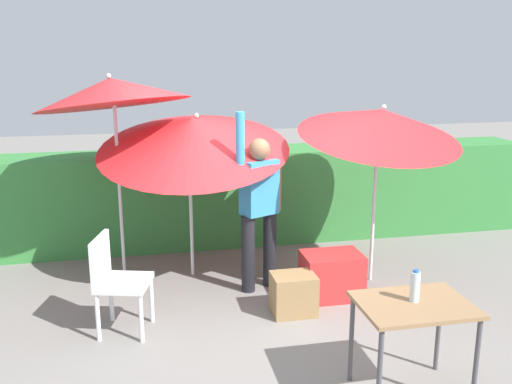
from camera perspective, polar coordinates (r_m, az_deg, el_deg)
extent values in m
plane|color=gray|center=(5.78, 0.62, -11.35)|extent=(24.00, 24.00, 0.00)
cube|color=#38843D|center=(7.50, -2.77, -0.41)|extent=(8.00, 0.70, 1.20)
cylinder|color=silver|center=(6.29, 11.51, -1.81)|extent=(0.04, 0.04, 1.58)
cone|color=red|center=(6.12, 12.19, 6.65)|extent=(1.71, 1.72, 0.67)
sphere|color=silver|center=(6.11, 12.51, 8.19)|extent=(0.05, 0.05, 0.05)
cylinder|color=silver|center=(6.36, -6.42, -2.16)|extent=(0.04, 0.04, 1.42)
cone|color=red|center=(6.17, -6.24, 5.72)|extent=(2.10, 2.08, 0.95)
sphere|color=silver|center=(6.14, -5.89, 7.52)|extent=(0.05, 0.05, 0.05)
cylinder|color=silver|center=(6.41, -13.28, -0.13)|extent=(0.04, 0.04, 1.90)
cone|color=red|center=(6.22, -14.04, 9.58)|extent=(1.65, 1.64, 0.65)
sphere|color=silver|center=(6.20, -14.32, 11.02)|extent=(0.05, 0.05, 0.05)
cylinder|color=black|center=(6.00, -0.77, -6.12)|extent=(0.14, 0.14, 0.82)
cylinder|color=black|center=(6.16, 1.37, -5.58)|extent=(0.14, 0.14, 0.82)
cube|color=#338EC6|center=(5.87, 0.32, 0.48)|extent=(0.42, 0.35, 0.56)
sphere|color=#8C6647|center=(5.79, 0.33, 4.23)|extent=(0.22, 0.22, 0.22)
cylinder|color=#338EC6|center=(5.64, -1.57, 5.09)|extent=(0.12, 0.12, 0.56)
cylinder|color=#8C6647|center=(6.01, 2.09, 0.60)|extent=(0.12, 0.12, 0.52)
cylinder|color=silver|center=(5.19, -11.25, -12.14)|extent=(0.04, 0.04, 0.44)
cylinder|color=silver|center=(5.52, -10.25, -10.40)|extent=(0.04, 0.04, 0.44)
cylinder|color=silver|center=(5.29, -15.32, -11.82)|extent=(0.04, 0.04, 0.44)
cylinder|color=silver|center=(5.62, -14.08, -10.15)|extent=(0.04, 0.04, 0.44)
cube|color=silver|center=(5.30, -12.87, -8.71)|extent=(0.54, 0.54, 0.05)
cube|color=silver|center=(5.28, -15.10, -6.33)|extent=(0.16, 0.43, 0.40)
cube|color=red|center=(5.98, 7.47, -8.15)|extent=(0.60, 0.42, 0.46)
cube|color=#9E7A4C|center=(5.61, 3.71, -10.00)|extent=(0.41, 0.32, 0.39)
cylinder|color=#4C4C51|center=(4.86, 17.54, -12.77)|extent=(0.04, 0.04, 0.70)
cylinder|color=#4C4C51|center=(4.57, 9.38, -14.05)|extent=(0.04, 0.04, 0.70)
cylinder|color=#4C4C51|center=(4.47, 20.86, -15.57)|extent=(0.04, 0.04, 0.70)
cylinder|color=#4C4C51|center=(4.16, 12.05, -17.30)|extent=(0.04, 0.04, 0.70)
cube|color=#99724C|center=(4.34, 15.35, -10.67)|extent=(0.80, 0.60, 0.03)
cylinder|color=silver|center=(4.32, 15.39, -8.99)|extent=(0.07, 0.07, 0.22)
cylinder|color=#2D60B7|center=(4.27, 15.50, -7.51)|extent=(0.04, 0.04, 0.02)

